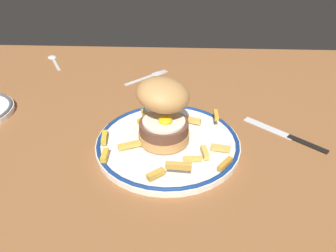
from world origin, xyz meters
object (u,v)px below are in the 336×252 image
at_px(fork, 148,77).
at_px(spoon, 53,58).
at_px(burger, 163,110).
at_px(dinner_plate, 168,142).
at_px(knife, 291,137).

bearing_deg(fork, spoon, 158.50).
relative_size(burger, fork, 1.09).
bearing_deg(spoon, fork, -21.50).
bearing_deg(burger, dinner_plate, -40.77).
xyz_separation_m(dinner_plate, knife, (0.25, 0.04, -0.01)).
xyz_separation_m(fork, knife, (0.32, -0.28, 0.00)).
xyz_separation_m(fork, spoon, (-0.31, 0.12, 0.00)).
relative_size(burger, spoon, 1.00).
height_order(burger, spoon, burger).
distance_m(burger, spoon, 0.57).
distance_m(dinner_plate, fork, 0.32).
distance_m(fork, spoon, 0.33).
distance_m(fork, knife, 0.42).
bearing_deg(burger, spoon, 130.96).
xyz_separation_m(dinner_plate, spoon, (-0.38, 0.44, -0.00)).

